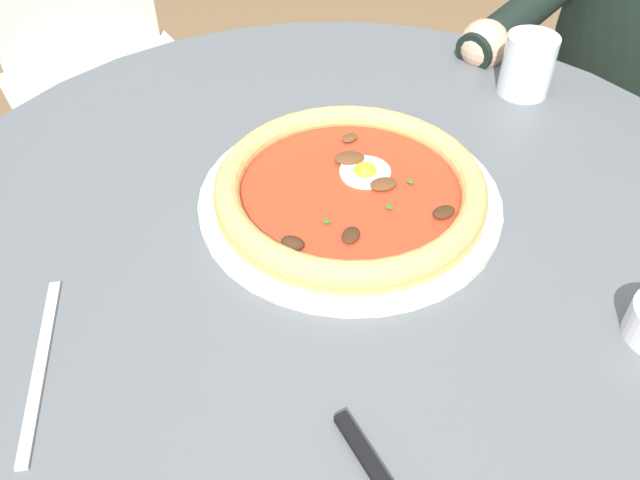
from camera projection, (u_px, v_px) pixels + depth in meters
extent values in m
cylinder|color=#565B60|center=(341.00, 234.00, 0.69)|extent=(0.94, 0.94, 0.03)
cylinder|color=#4E5257|center=(335.00, 418.00, 0.94)|extent=(0.09, 0.09, 0.70)
cylinder|color=white|center=(350.00, 199.00, 0.70)|extent=(0.32, 0.32, 0.01)
cylinder|color=tan|center=(350.00, 193.00, 0.69)|extent=(0.29, 0.29, 0.01)
torus|color=tan|center=(350.00, 185.00, 0.69)|extent=(0.29, 0.29, 0.03)
cylinder|color=red|center=(350.00, 190.00, 0.69)|extent=(0.27, 0.27, 0.00)
cylinder|color=white|center=(365.00, 172.00, 0.71)|extent=(0.06, 0.06, 0.00)
ellipsoid|color=yellow|center=(365.00, 171.00, 0.71)|extent=(0.03, 0.03, 0.02)
ellipsoid|color=brown|center=(350.00, 138.00, 0.75)|extent=(0.02, 0.02, 0.01)
ellipsoid|color=brown|center=(383.00, 184.00, 0.69)|extent=(0.03, 0.04, 0.01)
ellipsoid|color=#3D2314|center=(293.00, 243.00, 0.62)|extent=(0.03, 0.02, 0.01)
ellipsoid|color=#3D2314|center=(444.00, 212.00, 0.66)|extent=(0.03, 0.03, 0.01)
ellipsoid|color=brown|center=(349.00, 158.00, 0.72)|extent=(0.04, 0.04, 0.01)
ellipsoid|color=#3D2314|center=(351.00, 235.00, 0.63)|extent=(0.02, 0.03, 0.01)
ellipsoid|color=#2D6B28|center=(389.00, 207.00, 0.66)|extent=(0.01, 0.01, 0.00)
ellipsoid|color=#2D6B28|center=(410.00, 182.00, 0.69)|extent=(0.01, 0.01, 0.00)
ellipsoid|color=#2D6B28|center=(326.00, 221.00, 0.65)|extent=(0.01, 0.01, 0.00)
cylinder|color=silver|center=(528.00, 65.00, 0.84)|extent=(0.07, 0.07, 0.08)
cylinder|color=silver|center=(523.00, 86.00, 0.86)|extent=(0.06, 0.06, 0.02)
cube|color=black|center=(366.00, 457.00, 0.49)|extent=(0.08, 0.04, 0.01)
cube|color=#BCBCC1|center=(40.00, 365.00, 0.55)|extent=(0.14, 0.14, 0.00)
cube|color=#282833|center=(582.00, 259.00, 1.37)|extent=(0.39, 0.34, 0.45)
cylinder|color=black|center=(523.00, 14.00, 0.97)|extent=(0.08, 0.27, 0.09)
sphere|color=tan|center=(484.00, 44.00, 0.92)|extent=(0.07, 0.07, 0.07)
cube|color=#957050|center=(633.00, 155.00, 1.23)|extent=(0.45, 0.45, 0.02)
cylinder|color=#8E6B4C|center=(481.00, 241.00, 1.40)|extent=(0.02, 0.02, 0.46)
cylinder|color=#8E6B4C|center=(627.00, 337.00, 1.22)|extent=(0.02, 0.02, 0.46)
cylinder|color=#8E6B4C|center=(572.00, 176.00, 1.57)|extent=(0.02, 0.02, 0.46)
cube|color=beige|center=(114.00, 93.00, 1.42)|extent=(0.52, 0.52, 0.02)
cylinder|color=#B7B2A8|center=(84.00, 250.00, 1.39)|extent=(0.02, 0.02, 0.44)
cylinder|color=#B7B2A8|center=(237.00, 192.00, 1.54)|extent=(0.02, 0.02, 0.44)
cylinder|color=#B7B2A8|center=(38.00, 163.00, 1.62)|extent=(0.02, 0.02, 0.44)
cylinder|color=#B7B2A8|center=(175.00, 119.00, 1.76)|extent=(0.02, 0.02, 0.44)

